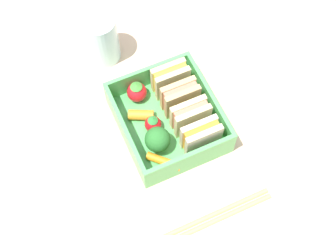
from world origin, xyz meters
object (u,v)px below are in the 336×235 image
(sandwich_center_left, at_px, (180,98))
(broccoli_floret, at_px, (158,140))
(sandwich_center, at_px, (190,117))
(sandwich_center_right, at_px, (201,136))
(carrot_stick_far_left, at_px, (164,161))
(drinking_glass, at_px, (101,38))
(sandwich_left, at_px, (170,79))
(strawberry_far_left, at_px, (137,92))
(carrot_stick_left, at_px, (141,115))
(chopstick_pair, at_px, (200,224))
(strawberry_left, at_px, (152,122))

(sandwich_center_left, distance_m, broccoli_floret, 0.07)
(sandwich_center, relative_size, sandwich_center_right, 1.00)
(carrot_stick_far_left, xyz_separation_m, drinking_glass, (-0.22, -0.01, 0.03))
(sandwich_left, height_order, sandwich_center_left, same)
(sandwich_center_left, distance_m, carrot_stick_far_left, 0.10)
(strawberry_far_left, xyz_separation_m, carrot_stick_left, (0.03, -0.01, -0.01))
(broccoli_floret, distance_m, chopstick_pair, 0.13)
(sandwich_left, distance_m, carrot_stick_far_left, 0.13)
(strawberry_left, distance_m, carrot_stick_far_left, 0.06)
(sandwich_center_right, relative_size, strawberry_far_left, 1.51)
(sandwich_left, distance_m, strawberry_far_left, 0.05)
(broccoli_floret, distance_m, drinking_glass, 0.19)
(strawberry_far_left, relative_size, chopstick_pair, 0.17)
(strawberry_left, bearing_deg, carrot_stick_far_left, -7.70)
(sandwich_center, relative_size, strawberry_far_left, 1.51)
(sandwich_center, distance_m, strawberry_far_left, 0.09)
(sandwich_center, distance_m, carrot_stick_far_left, 0.07)
(sandwich_center, distance_m, drinking_glass, 0.19)
(carrot_stick_far_left, bearing_deg, sandwich_center_right, 95.02)
(carrot_stick_far_left, bearing_deg, strawberry_far_left, 176.49)
(sandwich_left, bearing_deg, sandwich_center_left, 0.00)
(sandwich_center_right, bearing_deg, sandwich_center_left, 180.00)
(carrot_stick_left, height_order, strawberry_left, strawberry_left)
(sandwich_center_left, bearing_deg, sandwich_center_right, 0.00)
(sandwich_center_right, bearing_deg, strawberry_far_left, -154.55)
(sandwich_center_right, bearing_deg, sandwich_center, 180.00)
(carrot_stick_far_left, bearing_deg, drinking_glass, -177.42)
(carrot_stick_left, relative_size, chopstick_pair, 0.17)
(drinking_glass, bearing_deg, sandwich_center, 21.20)
(sandwich_center_left, xyz_separation_m, chopstick_pair, (0.17, -0.05, -0.04))
(drinking_glass, bearing_deg, strawberry_left, 6.53)
(carrot_stick_left, height_order, carrot_stick_far_left, carrot_stick_left)
(carrot_stick_left, relative_size, broccoli_floret, 0.84)
(sandwich_center, height_order, sandwich_center_right, same)
(sandwich_center_left, xyz_separation_m, sandwich_center, (0.03, 0.00, 0.00))
(strawberry_far_left, bearing_deg, sandwich_left, 82.58)
(sandwich_left, bearing_deg, carrot_stick_left, -65.26)
(sandwich_center_right, distance_m, drinking_glass, 0.22)
(sandwich_center_right, bearing_deg, carrot_stick_left, -141.11)
(strawberry_far_left, distance_m, broccoli_floret, 0.09)
(strawberry_far_left, height_order, broccoli_floret, broccoli_floret)
(strawberry_far_left, height_order, chopstick_pair, strawberry_far_left)
(sandwich_left, relative_size, broccoli_floret, 1.23)
(carrot_stick_left, xyz_separation_m, carrot_stick_far_left, (0.08, 0.00, -0.00))
(sandwich_center_left, bearing_deg, sandwich_left, 180.00)
(chopstick_pair, bearing_deg, broccoli_floret, -176.20)
(strawberry_left, relative_size, broccoli_floret, 0.69)
(drinking_glass, bearing_deg, strawberry_far_left, 9.33)
(sandwich_center_left, relative_size, sandwich_center_right, 1.00)
(strawberry_far_left, height_order, carrot_stick_far_left, strawberry_far_left)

